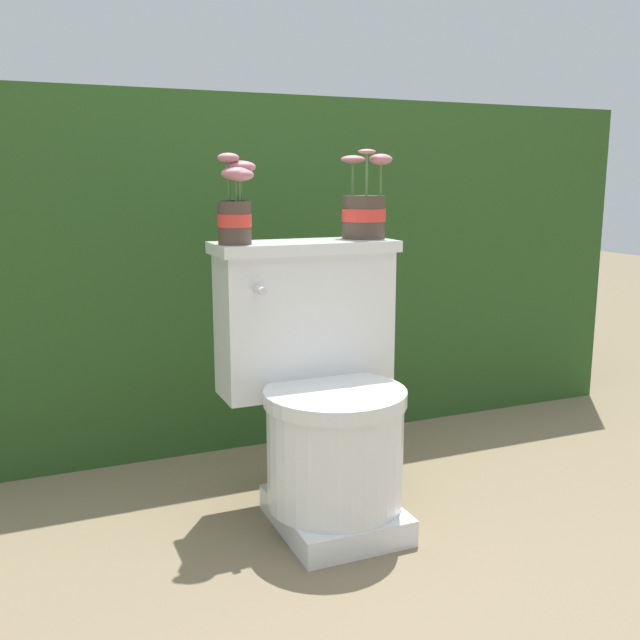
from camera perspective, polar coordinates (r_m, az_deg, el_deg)
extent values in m
plane|color=#75664C|center=(1.89, 1.62, -16.60)|extent=(12.00, 12.00, 0.00)
cube|color=#284C1E|center=(2.59, -7.21, 4.27)|extent=(2.88, 0.61, 1.14)
cube|color=silver|center=(1.90, 1.23, -15.26)|extent=(0.29, 0.35, 0.07)
cylinder|color=silver|center=(1.83, 1.25, -10.63)|extent=(0.34, 0.34, 0.26)
cylinder|color=silver|center=(1.78, 1.27, -6.15)|extent=(0.36, 0.36, 0.04)
cube|color=silver|center=(1.92, -1.17, -0.20)|extent=(0.46, 0.16, 0.38)
cube|color=silver|center=(1.89, -1.19, 5.87)|extent=(0.49, 0.19, 0.03)
cylinder|color=silver|center=(1.75, -4.82, 2.40)|extent=(0.02, 0.05, 0.02)
cylinder|color=#47382D|center=(1.81, -6.85, 7.73)|extent=(0.08, 0.08, 0.11)
cylinder|color=red|center=(1.81, -6.86, 7.90)|extent=(0.09, 0.09, 0.03)
cylinder|color=#332319|center=(1.80, -6.89, 9.25)|extent=(0.08, 0.08, 0.01)
cylinder|color=#4C753D|center=(1.82, -6.33, 10.64)|extent=(0.01, 0.01, 0.07)
ellipsoid|color=#B26B75|center=(1.82, -6.37, 12.09)|extent=(0.08, 0.05, 0.03)
cylinder|color=#4C753D|center=(1.79, -6.44, 10.31)|extent=(0.01, 0.01, 0.05)
ellipsoid|color=#B26B75|center=(1.79, -6.47, 11.46)|extent=(0.07, 0.05, 0.03)
cylinder|color=#4C753D|center=(1.80, -7.30, 10.97)|extent=(0.01, 0.01, 0.10)
ellipsoid|color=#B26B75|center=(1.80, -7.35, 12.74)|extent=(0.05, 0.04, 0.02)
cylinder|color=#4C753D|center=(1.79, -6.71, 10.34)|extent=(0.01, 0.01, 0.06)
ellipsoid|color=#B26B75|center=(1.79, -6.73, 11.55)|extent=(0.08, 0.05, 0.03)
cylinder|color=#47382D|center=(1.98, 3.52, 8.21)|extent=(0.12, 0.12, 0.12)
cylinder|color=red|center=(1.98, 3.53, 8.38)|extent=(0.12, 0.12, 0.04)
cylinder|color=#332319|center=(1.97, 3.54, 9.73)|extent=(0.11, 0.11, 0.01)
cylinder|color=#4C753D|center=(1.98, 4.86, 11.16)|extent=(0.01, 0.01, 0.09)
ellipsoid|color=#B26B75|center=(1.98, 4.88, 12.68)|extent=(0.07, 0.05, 0.03)
cylinder|color=#4C753D|center=(2.02, 2.64, 11.24)|extent=(0.01, 0.01, 0.09)
ellipsoid|color=#B26B75|center=(2.02, 2.66, 12.72)|extent=(0.07, 0.05, 0.02)
cylinder|color=#4C753D|center=(1.95, 3.75, 11.53)|extent=(0.01, 0.01, 0.11)
ellipsoid|color=#B26B75|center=(1.95, 3.77, 13.30)|extent=(0.05, 0.04, 0.01)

